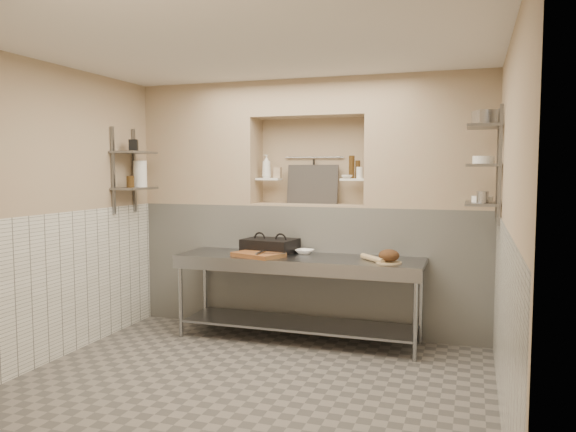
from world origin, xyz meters
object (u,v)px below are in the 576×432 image
at_px(bread_loaf, 389,255).
at_px(prep_table, 298,281).
at_px(cutting_board, 258,255).
at_px(jug_left, 140,174).
at_px(mixing_bowl, 305,252).
at_px(bottle_soap, 266,166).
at_px(panini_press, 270,246).
at_px(rolling_pin, 372,258).
at_px(bowl_alcove, 347,177).

bearing_deg(bread_loaf, prep_table, 173.80).
bearing_deg(cutting_board, jug_left, 175.85).
bearing_deg(mixing_bowl, prep_table, -92.38).
bearing_deg(mixing_bowl, bottle_soap, 148.56).
relative_size(bread_loaf, bottle_soap, 0.75).
distance_m(prep_table, panini_press, 0.54).
bearing_deg(rolling_pin, bowl_alcove, 123.95).
bearing_deg(panini_press, bread_loaf, -4.08).
relative_size(rolling_pin, bowl_alcove, 2.97).
bearing_deg(rolling_pin, prep_table, 176.65).
bearing_deg(cutting_board, prep_table, 17.78).
distance_m(prep_table, jug_left, 2.18).
bearing_deg(cutting_board, mixing_bowl, 40.03).
distance_m(rolling_pin, jug_left, 2.79).
bearing_deg(prep_table, bottle_soap, 134.93).
distance_m(prep_table, bread_loaf, 1.02).
relative_size(prep_table, mixing_bowl, 13.29).
bearing_deg(cutting_board, rolling_pin, 3.89).
relative_size(cutting_board, bottle_soap, 1.82).
bearing_deg(bread_loaf, mixing_bowl, 161.57).
bearing_deg(jug_left, bowl_alcove, 13.66).
distance_m(cutting_board, jug_left, 1.70).
xyz_separation_m(prep_table, cutting_board, (-0.40, -0.13, 0.28)).
xyz_separation_m(rolling_pin, jug_left, (-2.66, 0.03, 0.83)).
distance_m(mixing_bowl, jug_left, 2.07).
relative_size(prep_table, rolling_pin, 6.98).
distance_m(cutting_board, mixing_bowl, 0.53).
xyz_separation_m(bread_loaf, jug_left, (-2.84, 0.08, 0.79)).
height_order(prep_table, panini_press, panini_press).
bearing_deg(mixing_bowl, cutting_board, -139.97).
bearing_deg(prep_table, jug_left, -179.40).
bearing_deg(bowl_alcove, rolling_pin, -56.05).
xyz_separation_m(cutting_board, bread_loaf, (1.36, 0.02, 0.05)).
bearing_deg(bottle_soap, prep_table, -45.07).
bearing_deg(prep_table, panini_press, 154.04).
xyz_separation_m(panini_press, cutting_board, (-0.02, -0.31, -0.05)).
xyz_separation_m(panini_press, bowl_alcove, (0.78, 0.35, 0.76)).
height_order(bread_loaf, bottle_soap, bottle_soap).
relative_size(mixing_bowl, bottle_soap, 0.73).
relative_size(mixing_bowl, bowl_alcove, 1.56).
height_order(mixing_bowl, bread_loaf, bread_loaf).
xyz_separation_m(cutting_board, jug_left, (-1.48, 0.11, 0.84)).
distance_m(bottle_soap, jug_left, 1.44).
bearing_deg(jug_left, bottle_soap, 23.78).
height_order(bottle_soap, bowl_alcove, bottle_soap).
bearing_deg(bowl_alcove, mixing_bowl, -140.70).
relative_size(panini_press, bowl_alcove, 4.83).
distance_m(panini_press, rolling_pin, 1.19).
xyz_separation_m(rolling_pin, bowl_alcove, (-0.39, 0.58, 0.80)).
distance_m(mixing_bowl, bread_loaf, 1.01).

